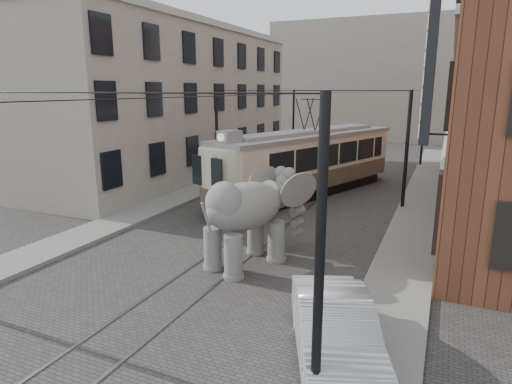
% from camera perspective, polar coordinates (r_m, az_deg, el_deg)
% --- Properties ---
extents(ground, '(120.00, 120.00, 0.00)m').
position_cam_1_polar(ground, '(19.16, 1.09, -4.97)').
color(ground, '#3F3D3A').
extents(tram_rails, '(1.54, 80.00, 0.02)m').
position_cam_1_polar(tram_rails, '(19.16, 1.09, -4.94)').
color(tram_rails, slate).
rests_on(tram_rails, ground).
extents(sidewalk_right, '(2.00, 60.00, 0.15)m').
position_cam_1_polar(sidewalk_right, '(17.84, 19.31, -6.91)').
color(sidewalk_right, slate).
rests_on(sidewalk_right, ground).
extents(sidewalk_left, '(2.00, 60.00, 0.15)m').
position_cam_1_polar(sidewalk_left, '(22.35, -14.48, -2.53)').
color(sidewalk_left, slate).
rests_on(sidewalk_left, ground).
extents(stucco_building, '(7.00, 24.00, 10.00)m').
position_cam_1_polar(stucco_building, '(32.29, -10.31, 11.31)').
color(stucco_building, gray).
rests_on(stucco_building, ground).
extents(distant_block, '(28.00, 10.00, 14.00)m').
position_cam_1_polar(distant_block, '(57.23, 17.26, 13.72)').
color(distant_block, gray).
rests_on(distant_block, ground).
extents(catenary, '(11.00, 30.20, 6.00)m').
position_cam_1_polar(catenary, '(23.15, 5.48, 5.78)').
color(catenary, black).
rests_on(catenary, ground).
extents(tram, '(7.50, 14.06, 5.53)m').
position_cam_1_polar(tram, '(25.21, 6.99, 5.81)').
color(tram, beige).
rests_on(tram, ground).
extents(elephant, '(4.66, 6.04, 3.27)m').
position_cam_1_polar(elephant, '(14.98, -1.44, -3.68)').
color(elephant, slate).
rests_on(elephant, ground).
extents(parked_car, '(3.35, 4.99, 1.55)m').
position_cam_1_polar(parked_car, '(10.22, 10.35, -17.73)').
color(parked_car, '#A4A4A9').
rests_on(parked_car, ground).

